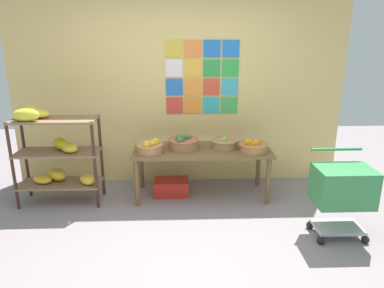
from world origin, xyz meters
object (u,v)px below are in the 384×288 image
(fruit_basket_back_left, at_px, (183,143))
(fruit_basket_right, at_px, (224,143))
(display_table, at_px, (201,154))
(fruit_basket_left, at_px, (150,147))
(fruit_basket_back_right, at_px, (253,146))
(banana_shelf_unit, at_px, (52,147))
(produce_crate_under_table, at_px, (171,187))
(shopping_cart, at_px, (342,189))

(fruit_basket_back_left, height_order, fruit_basket_right, fruit_basket_back_left)
(display_table, xyz_separation_m, fruit_basket_left, (-0.63, -0.14, 0.14))
(fruit_basket_back_left, xyz_separation_m, fruit_basket_back_right, (0.85, -0.14, -0.01))
(display_table, distance_m, fruit_basket_right, 0.32)
(banana_shelf_unit, relative_size, produce_crate_under_table, 2.73)
(fruit_basket_back_left, height_order, fruit_basket_left, fruit_basket_back_left)
(display_table, bearing_deg, shopping_cart, -37.73)
(shopping_cart, bearing_deg, produce_crate_under_table, 134.15)
(display_table, height_order, shopping_cart, shopping_cart)
(fruit_basket_right, relative_size, fruit_basket_back_right, 0.96)
(display_table, xyz_separation_m, produce_crate_under_table, (-0.39, 0.03, -0.46))
(display_table, distance_m, produce_crate_under_table, 0.60)
(banana_shelf_unit, xyz_separation_m, produce_crate_under_table, (1.41, 0.15, -0.61))
(banana_shelf_unit, bearing_deg, fruit_basket_back_left, 4.45)
(banana_shelf_unit, distance_m, fruit_basket_right, 2.09)
(banana_shelf_unit, xyz_separation_m, display_table, (1.80, 0.12, -0.15))
(fruit_basket_right, xyz_separation_m, fruit_basket_left, (-0.92, -0.16, 0.01))
(banana_shelf_unit, xyz_separation_m, fruit_basket_right, (2.08, 0.14, -0.02))
(fruit_basket_right, distance_m, fruit_basket_back_right, 0.36)
(fruit_basket_back_right, xyz_separation_m, produce_crate_under_table, (-1.00, 0.16, -0.59))
(fruit_basket_left, relative_size, fruit_basket_back_right, 0.95)
(fruit_basket_right, relative_size, produce_crate_under_table, 0.77)
(produce_crate_under_table, bearing_deg, display_table, -4.57)
(display_table, height_order, fruit_basket_left, fruit_basket_left)
(fruit_basket_back_left, xyz_separation_m, shopping_cart, (1.56, -1.03, -0.18))
(display_table, relative_size, fruit_basket_right, 5.03)
(fruit_basket_left, height_order, fruit_basket_back_right, fruit_basket_left)
(produce_crate_under_table, bearing_deg, fruit_basket_back_right, -9.25)
(fruit_basket_right, distance_m, shopping_cart, 1.49)
(fruit_basket_right, height_order, shopping_cart, shopping_cart)
(banana_shelf_unit, bearing_deg, fruit_basket_left, -0.85)
(display_table, bearing_deg, fruit_basket_left, -167.86)
(fruit_basket_left, bearing_deg, shopping_cart, -24.50)
(fruit_basket_right, relative_size, fruit_basket_left, 1.01)
(fruit_basket_left, distance_m, fruit_basket_back_right, 1.25)
(banana_shelf_unit, height_order, shopping_cart, banana_shelf_unit)
(banana_shelf_unit, relative_size, display_table, 0.71)
(fruit_basket_left, bearing_deg, produce_crate_under_table, 34.40)
(fruit_basket_back_right, distance_m, produce_crate_under_table, 1.18)
(banana_shelf_unit, relative_size, fruit_basket_right, 3.55)
(produce_crate_under_table, distance_m, shopping_cart, 2.06)
(display_table, bearing_deg, fruit_basket_back_right, -12.14)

